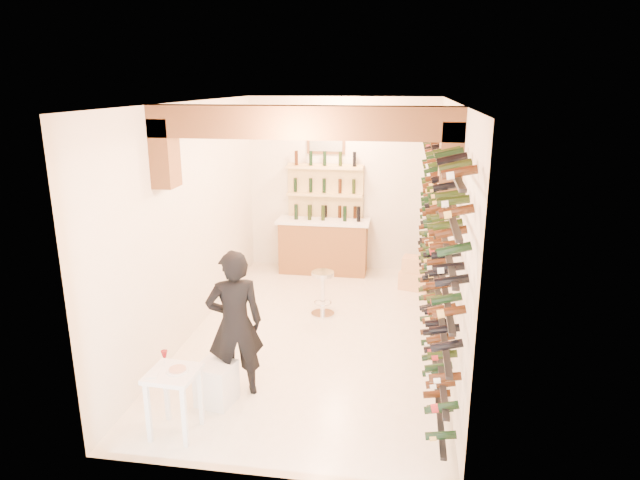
{
  "coord_description": "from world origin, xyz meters",
  "views": [
    {
      "loc": [
        1.15,
        -7.11,
        3.45
      ],
      "look_at": [
        0.0,
        0.3,
        1.3
      ],
      "focal_mm": 31.08,
      "sensor_mm": 36.0,
      "label": 1
    }
  ],
  "objects_px": {
    "tasting_table": "(173,383)",
    "person": "(235,324)",
    "chrome_barstool": "(323,290)",
    "crate_lower": "(415,280)",
    "white_stool": "(216,383)",
    "wine_rack": "(432,233)",
    "back_counter": "(323,245)"
  },
  "relations": [
    {
      "from": "tasting_table",
      "to": "person",
      "type": "xyz_separation_m",
      "value": [
        0.39,
        0.82,
        0.29
      ]
    },
    {
      "from": "chrome_barstool",
      "to": "person",
      "type": "bearing_deg",
      "value": -105.29
    },
    {
      "from": "crate_lower",
      "to": "chrome_barstool",
      "type": "bearing_deg",
      "value": -136.41
    },
    {
      "from": "white_stool",
      "to": "chrome_barstool",
      "type": "distance_m",
      "value": 2.7
    },
    {
      "from": "tasting_table",
      "to": "crate_lower",
      "type": "xyz_separation_m",
      "value": [
        2.45,
        4.51,
        -0.41
      ]
    },
    {
      "from": "person",
      "to": "chrome_barstool",
      "type": "height_order",
      "value": "person"
    },
    {
      "from": "chrome_barstool",
      "to": "crate_lower",
      "type": "relative_size",
      "value": 1.35
    },
    {
      "from": "white_stool",
      "to": "crate_lower",
      "type": "xyz_separation_m",
      "value": [
        2.22,
        3.92,
        -0.08
      ]
    },
    {
      "from": "tasting_table",
      "to": "person",
      "type": "height_order",
      "value": "person"
    },
    {
      "from": "wine_rack",
      "to": "back_counter",
      "type": "xyz_separation_m",
      "value": [
        -1.83,
        2.65,
        -1.02
      ]
    },
    {
      "from": "back_counter",
      "to": "chrome_barstool",
      "type": "xyz_separation_m",
      "value": [
        0.29,
        -1.98,
        -0.13
      ]
    },
    {
      "from": "chrome_barstool",
      "to": "back_counter",
      "type": "bearing_deg",
      "value": 98.2
    },
    {
      "from": "wine_rack",
      "to": "crate_lower",
      "type": "bearing_deg",
      "value": 93.72
    },
    {
      "from": "wine_rack",
      "to": "tasting_table",
      "type": "height_order",
      "value": "wine_rack"
    },
    {
      "from": "wine_rack",
      "to": "person",
      "type": "height_order",
      "value": "wine_rack"
    },
    {
      "from": "tasting_table",
      "to": "crate_lower",
      "type": "relative_size",
      "value": 1.62
    },
    {
      "from": "tasting_table",
      "to": "chrome_barstool",
      "type": "relative_size",
      "value": 1.21
    },
    {
      "from": "back_counter",
      "to": "white_stool",
      "type": "xyz_separation_m",
      "value": [
        -0.52,
        -4.55,
        -0.3
      ]
    },
    {
      "from": "white_stool",
      "to": "chrome_barstool",
      "type": "bearing_deg",
      "value": 72.62
    },
    {
      "from": "tasting_table",
      "to": "chrome_barstool",
      "type": "bearing_deg",
      "value": 75.31
    },
    {
      "from": "person",
      "to": "crate_lower",
      "type": "height_order",
      "value": "person"
    },
    {
      "from": "back_counter",
      "to": "tasting_table",
      "type": "bearing_deg",
      "value": -98.27
    },
    {
      "from": "wine_rack",
      "to": "chrome_barstool",
      "type": "xyz_separation_m",
      "value": [
        -1.55,
        0.67,
        -1.15
      ]
    },
    {
      "from": "back_counter",
      "to": "wine_rack",
      "type": "bearing_deg",
      "value": -55.34
    },
    {
      "from": "wine_rack",
      "to": "crate_lower",
      "type": "relative_size",
      "value": 11.04
    },
    {
      "from": "back_counter",
      "to": "chrome_barstool",
      "type": "relative_size",
      "value": 2.45
    },
    {
      "from": "wine_rack",
      "to": "tasting_table",
      "type": "bearing_deg",
      "value": -135.96
    },
    {
      "from": "white_stool",
      "to": "crate_lower",
      "type": "height_order",
      "value": "white_stool"
    },
    {
      "from": "back_counter",
      "to": "chrome_barstool",
      "type": "height_order",
      "value": "back_counter"
    },
    {
      "from": "white_stool",
      "to": "chrome_barstool",
      "type": "xyz_separation_m",
      "value": [
        0.81,
        2.57,
        0.17
      ]
    },
    {
      "from": "chrome_barstool",
      "to": "crate_lower",
      "type": "height_order",
      "value": "chrome_barstool"
    },
    {
      "from": "back_counter",
      "to": "person",
      "type": "xyz_separation_m",
      "value": [
        -0.35,
        -4.32,
        0.32
      ]
    }
  ]
}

